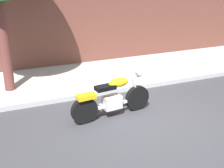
% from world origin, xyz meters
% --- Properties ---
extents(ground_plane, '(60.00, 60.00, 0.00)m').
position_xyz_m(ground_plane, '(0.00, 0.00, 0.00)').
color(ground_plane, '#38383D').
extents(sidewalk, '(24.87, 2.84, 0.14)m').
position_xyz_m(sidewalk, '(0.00, 2.91, 0.07)').
color(sidewalk, '#B2B2B2').
rests_on(sidewalk, ground).
extents(motorcycle, '(2.10, 0.70, 1.14)m').
position_xyz_m(motorcycle, '(-0.48, 0.23, 0.46)').
color(motorcycle, black).
rests_on(motorcycle, ground).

